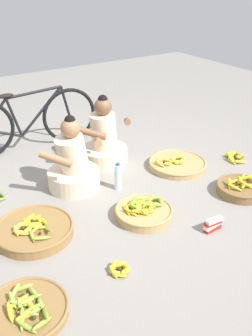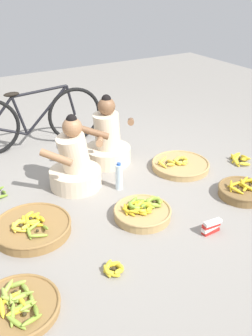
% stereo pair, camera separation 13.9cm
% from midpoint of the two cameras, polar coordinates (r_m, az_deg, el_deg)
% --- Properties ---
extents(ground_plane, '(10.00, 10.00, 0.00)m').
position_cam_midpoint_polar(ground_plane, '(3.80, -2.70, -3.48)').
color(ground_plane, gray).
extents(vendor_woman_front, '(0.74, 0.54, 0.77)m').
position_cam_midpoint_polar(vendor_woman_front, '(3.80, -8.90, 0.36)').
color(vendor_woman_front, beige).
rests_on(vendor_woman_front, ground).
extents(vendor_woman_behind, '(0.75, 0.52, 0.79)m').
position_cam_midpoint_polar(vendor_woman_behind, '(4.25, -4.21, 3.89)').
color(vendor_woman_behind, beige).
rests_on(vendor_woman_behind, ground).
extents(bicycle_leaning, '(1.70, 0.20, 0.73)m').
position_cam_midpoint_polar(bicycle_leaning, '(4.70, -15.22, 6.76)').
color(bicycle_leaning, black).
rests_on(bicycle_leaning, ground).
extents(banana_basket_front_right, '(0.56, 0.56, 0.13)m').
position_cam_midpoint_polar(banana_basket_front_right, '(2.69, -16.26, -19.72)').
color(banana_basket_front_right, olive).
rests_on(banana_basket_front_right, ground).
extents(banana_basket_mid_left, '(0.51, 0.51, 0.16)m').
position_cam_midpoint_polar(banana_basket_mid_left, '(3.40, 1.50, -6.49)').
color(banana_basket_mid_left, tan).
rests_on(banana_basket_mid_left, ground).
extents(banana_basket_mid_right, '(0.47, 0.47, 0.16)m').
position_cam_midpoint_polar(banana_basket_mid_right, '(3.88, 15.76, -2.92)').
color(banana_basket_mid_right, brown).
rests_on(banana_basket_mid_right, ground).
extents(banana_basket_near_vendor, '(0.65, 0.65, 0.16)m').
position_cam_midpoint_polar(banana_basket_near_vendor, '(3.30, -14.77, -8.93)').
color(banana_basket_near_vendor, olive).
rests_on(banana_basket_near_vendor, ground).
extents(banana_basket_front_center, '(0.63, 0.63, 0.14)m').
position_cam_midpoint_polar(banana_basket_front_center, '(4.25, 6.73, 0.62)').
color(banana_basket_front_center, tan).
rests_on(banana_basket_front_center, ground).
extents(loose_bananas_near_bicycle, '(0.26, 0.27, 0.10)m').
position_cam_midpoint_polar(loose_bananas_near_bicycle, '(4.56, 15.20, 1.60)').
color(loose_bananas_near_bicycle, yellow).
rests_on(loose_bananas_near_bicycle, ground).
extents(loose_bananas_back_right, '(0.17, 0.18, 0.08)m').
position_cam_midpoint_polar(loose_bananas_back_right, '(2.88, -2.46, -14.86)').
color(loose_bananas_back_right, yellow).
rests_on(loose_bananas_back_right, ground).
extents(water_bottle, '(0.07, 0.07, 0.29)m').
position_cam_midpoint_polar(water_bottle, '(3.77, -2.27, -1.34)').
color(water_bottle, silver).
rests_on(water_bottle, ground).
extents(packet_carton_stack, '(0.18, 0.08, 0.12)m').
position_cam_midpoint_polar(packet_carton_stack, '(3.31, 11.68, -8.24)').
color(packet_carton_stack, red).
rests_on(packet_carton_stack, ground).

